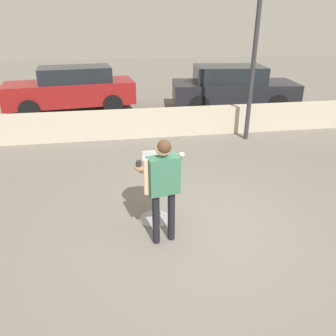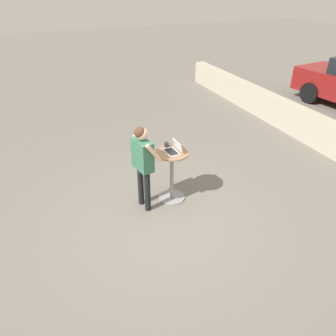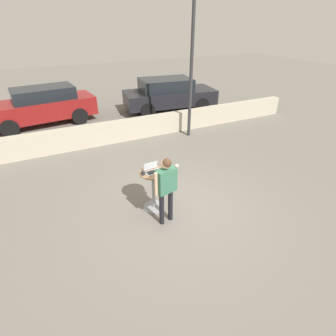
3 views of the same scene
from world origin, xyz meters
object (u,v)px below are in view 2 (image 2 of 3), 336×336
Objects in this scene: cafe_table at (172,173)px; coffee_mug at (167,145)px; laptop at (173,150)px; standing_person at (143,158)px.

coffee_mug is at bearing -178.31° from cafe_table.
standing_person is at bearing -84.30° from laptop.
standing_person is (0.06, -0.59, 0.48)m from cafe_table.
laptop is 0.22× the size of standing_person.
cafe_table is 0.49m from laptop.
standing_person reaches higher than laptop.
cafe_table is 0.62× the size of standing_person.
laptop reaches higher than cafe_table.
standing_person is (0.06, -0.62, -0.01)m from laptop.
laptop is 0.62m from standing_person.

